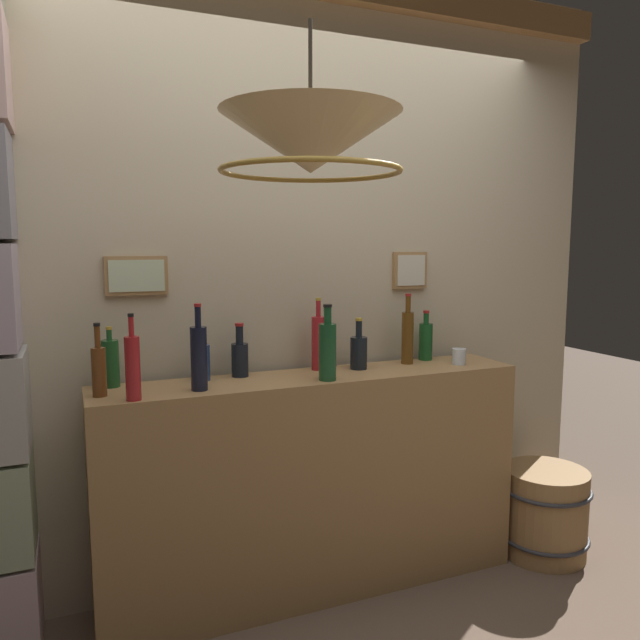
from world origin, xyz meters
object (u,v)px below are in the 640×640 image
(liquor_bottle_whiskey, at_px, (110,363))
(liquor_bottle_amaro, at_px, (240,357))
(liquor_bottle_scotch, at_px, (99,369))
(pendant_lamp, at_px, (311,145))
(liquor_bottle_vermouth, at_px, (408,336))
(liquor_bottle_bourbon, at_px, (318,342))
(glass_tumbler_rocks, at_px, (459,356))
(liquor_bottle_gin, at_px, (426,340))
(liquor_bottle_port, at_px, (203,361))
(liquor_bottle_mezcal, at_px, (133,367))
(wooden_barrel, at_px, (544,512))
(liquor_bottle_vodka, at_px, (359,351))
(liquor_bottle_brandy, at_px, (328,350))
(liquor_bottle_rum, at_px, (199,356))

(liquor_bottle_whiskey, bearing_deg, liquor_bottle_amaro, -1.48)
(liquor_bottle_scotch, height_order, pendant_lamp, pendant_lamp)
(liquor_bottle_amaro, relative_size, liquor_bottle_scotch, 0.83)
(liquor_bottle_scotch, relative_size, pendant_lamp, 0.51)
(liquor_bottle_vermouth, xyz_separation_m, liquor_bottle_bourbon, (-0.45, 0.03, -0.01))
(liquor_bottle_scotch, distance_m, glass_tumbler_rocks, 1.61)
(liquor_bottle_vermouth, relative_size, glass_tumbler_rocks, 4.46)
(liquor_bottle_gin, xyz_separation_m, liquor_bottle_port, (-1.11, -0.02, -0.02))
(liquor_bottle_mezcal, relative_size, liquor_bottle_scotch, 1.15)
(liquor_bottle_whiskey, bearing_deg, liquor_bottle_mezcal, -76.07)
(liquor_bottle_gin, relative_size, wooden_barrel, 0.56)
(liquor_bottle_bourbon, bearing_deg, wooden_barrel, -13.36)
(liquor_bottle_vermouth, height_order, liquor_bottle_scotch, liquor_bottle_vermouth)
(liquor_bottle_vodka, bearing_deg, liquor_bottle_mezcal, -169.83)
(liquor_bottle_vermouth, distance_m, liquor_bottle_vodka, 0.28)
(liquor_bottle_whiskey, xyz_separation_m, liquor_bottle_brandy, (0.85, -0.23, 0.03))
(liquor_bottle_mezcal, relative_size, wooden_barrel, 0.73)
(liquor_bottle_amaro, bearing_deg, pendant_lamp, -89.47)
(liquor_bottle_vermouth, xyz_separation_m, liquor_bottle_vodka, (-0.27, -0.02, -0.05))
(liquor_bottle_rum, height_order, liquor_bottle_brandy, liquor_bottle_rum)
(liquor_bottle_brandy, bearing_deg, liquor_bottle_scotch, 174.85)
(liquor_bottle_amaro, height_order, liquor_bottle_bourbon, liquor_bottle_bourbon)
(liquor_bottle_rum, xyz_separation_m, liquor_bottle_amaro, (0.21, 0.18, -0.05))
(liquor_bottle_vodka, bearing_deg, pendant_lamp, -125.59)
(liquor_bottle_vodka, height_order, liquor_bottle_bourbon, liquor_bottle_bourbon)
(liquor_bottle_rum, height_order, liquor_bottle_vermouth, liquor_bottle_rum)
(liquor_bottle_rum, bearing_deg, pendant_lamp, -70.68)
(liquor_bottle_bourbon, distance_m, wooden_barrel, 1.46)
(liquor_bottle_bourbon, height_order, liquor_bottle_brandy, liquor_bottle_bourbon)
(liquor_bottle_port, bearing_deg, pendant_lamp, -77.95)
(liquor_bottle_rum, relative_size, liquor_bottle_vermouth, 1.02)
(liquor_bottle_vodka, relative_size, liquor_bottle_brandy, 0.73)
(liquor_bottle_rum, relative_size, pendant_lamp, 0.63)
(liquor_bottle_vodka, xyz_separation_m, liquor_bottle_bourbon, (-0.18, 0.05, 0.05))
(liquor_bottle_amaro, relative_size, wooden_barrel, 0.53)
(liquor_bottle_whiskey, relative_size, liquor_bottle_bourbon, 0.74)
(liquor_bottle_amaro, relative_size, pendant_lamp, 0.43)
(wooden_barrel, bearing_deg, liquor_bottle_gin, 152.55)
(liquor_bottle_whiskey, relative_size, liquor_bottle_brandy, 0.76)
(liquor_bottle_whiskey, xyz_separation_m, liquor_bottle_bourbon, (0.90, -0.02, 0.03))
(liquor_bottle_mezcal, distance_m, wooden_barrel, 2.15)
(glass_tumbler_rocks, bearing_deg, liquor_bottle_mezcal, -176.48)
(liquor_bottle_amaro, xyz_separation_m, liquor_bottle_bourbon, (0.37, -0.00, 0.04))
(liquor_bottle_mezcal, relative_size, liquor_bottle_brandy, 1.00)
(liquor_bottle_bourbon, height_order, wooden_barrel, liquor_bottle_bourbon)
(liquor_bottle_scotch, distance_m, liquor_bottle_bourbon, 0.95)
(liquor_bottle_port, distance_m, pendant_lamp, 1.12)
(liquor_bottle_vermouth, bearing_deg, liquor_bottle_brandy, -160.25)
(liquor_bottle_amaro, distance_m, pendant_lamp, 1.12)
(liquor_bottle_mezcal, distance_m, liquor_bottle_whiskey, 0.26)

